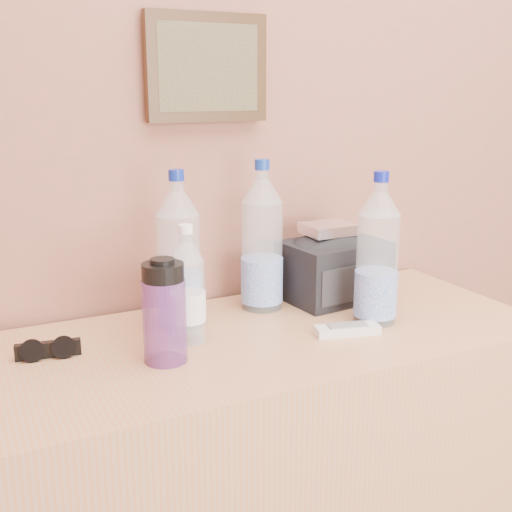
# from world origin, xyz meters

# --- Properties ---
(picture_frame) EXTENTS (0.30, 0.03, 0.25)m
(picture_frame) POSITION_xyz_m (-0.40, 1.98, 1.40)
(picture_frame) COLOR #382311
(picture_frame) RESTS_ON room_shell
(dresser) EXTENTS (1.32, 0.55, 0.82)m
(dresser) POSITION_xyz_m (-0.40, 1.71, 0.41)
(dresser) COLOR #9E7B58
(dresser) RESTS_ON ground
(pet_large_b) EXTENTS (0.10, 0.10, 0.37)m
(pet_large_b) POSITION_xyz_m (-0.31, 1.87, 0.99)
(pet_large_b) COLOR silver
(pet_large_b) RESTS_ON dresser
(pet_large_c) EXTENTS (0.10, 0.10, 0.36)m
(pet_large_c) POSITION_xyz_m (-0.54, 1.83, 0.98)
(pet_large_c) COLOR silver
(pet_large_c) RESTS_ON dresser
(pet_large_d) EXTENTS (0.10, 0.10, 0.35)m
(pet_large_d) POSITION_xyz_m (-0.12, 1.66, 0.98)
(pet_large_d) COLOR white
(pet_large_d) RESTS_ON dresser
(pet_small) EXTENTS (0.07, 0.07, 0.26)m
(pet_small) POSITION_xyz_m (-0.55, 1.74, 0.94)
(pet_small) COLOR silver
(pet_small) RESTS_ON dresser
(nalgene_bottle) EXTENTS (0.09, 0.09, 0.21)m
(nalgene_bottle) POSITION_xyz_m (-0.63, 1.66, 0.93)
(nalgene_bottle) COLOR #693187
(nalgene_bottle) RESTS_ON dresser
(sunglasses) EXTENTS (0.14, 0.07, 0.03)m
(sunglasses) POSITION_xyz_m (-0.84, 1.78, 0.84)
(sunglasses) COLOR black
(sunglasses) RESTS_ON dresser
(ac_remote) EXTENTS (0.15, 0.08, 0.02)m
(ac_remote) POSITION_xyz_m (-0.22, 1.62, 0.83)
(ac_remote) COLOR silver
(ac_remote) RESTS_ON dresser
(toiletry_bag) EXTENTS (0.27, 0.21, 0.17)m
(toiletry_bag) POSITION_xyz_m (-0.11, 1.85, 0.91)
(toiletry_bag) COLOR black
(toiletry_bag) RESTS_ON dresser
(foil_packet) EXTENTS (0.12, 0.10, 0.03)m
(foil_packet) POSITION_xyz_m (-0.13, 1.86, 1.01)
(foil_packet) COLOR silver
(foil_packet) RESTS_ON toiletry_bag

